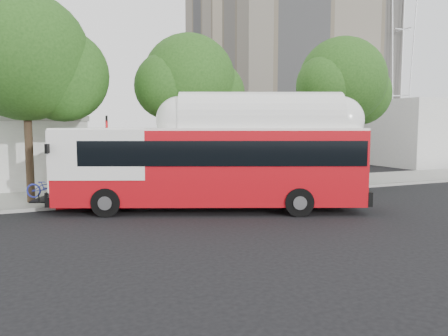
# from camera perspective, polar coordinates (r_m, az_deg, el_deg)

# --- Properties ---
(ground) EXTENTS (120.00, 120.00, 0.00)m
(ground) POSITION_cam_1_polar(r_m,az_deg,el_deg) (19.12, 4.16, -5.70)
(ground) COLOR black
(ground) RESTS_ON ground
(sidewalk) EXTENTS (60.00, 5.00, 0.15)m
(sidewalk) POSITION_cam_1_polar(r_m,az_deg,el_deg) (24.97, -2.69, -2.81)
(sidewalk) COLOR gray
(sidewalk) RESTS_ON ground
(curb_strip) EXTENTS (60.00, 0.30, 0.15)m
(curb_strip) POSITION_cam_1_polar(r_m,az_deg,el_deg) (22.58, -0.38, -3.72)
(curb_strip) COLOR gray
(curb_strip) RESTS_ON ground
(red_curb_segment) EXTENTS (10.00, 0.32, 0.16)m
(red_curb_segment) POSITION_cam_1_polar(r_m,az_deg,el_deg) (21.62, -7.76, -4.18)
(red_curb_segment) COLOR maroon
(red_curb_segment) RESTS_ON ground
(street_tree_left) EXTENTS (6.67, 5.80, 9.74)m
(street_tree_left) POSITION_cam_1_polar(r_m,az_deg,el_deg) (22.39, -23.30, 12.51)
(street_tree_left) COLOR #2D2116
(street_tree_left) RESTS_ON ground
(street_tree_mid) EXTENTS (5.75, 5.00, 8.62)m
(street_tree_mid) POSITION_cam_1_polar(r_m,az_deg,el_deg) (24.17, -3.72, 10.76)
(street_tree_mid) COLOR #2D2116
(street_tree_mid) RESTS_ON ground
(street_tree_right) EXTENTS (6.21, 5.40, 9.18)m
(street_tree_right) POSITION_cam_1_polar(r_m,az_deg,el_deg) (28.95, 15.83, 10.41)
(street_tree_right) COLOR #2D2116
(street_tree_right) RESTS_ON ground
(apartment_tower) EXTENTS (18.00, 18.00, 37.00)m
(apartment_tower) POSITION_cam_1_polar(r_m,az_deg,el_deg) (53.78, 7.95, 20.58)
(apartment_tower) COLOR tan
(apartment_tower) RESTS_ON ground
(horizon_block) EXTENTS (20.00, 12.00, 6.00)m
(horizon_block) POSITION_cam_1_polar(r_m,az_deg,el_deg) (50.56, 26.76, 4.23)
(horizon_block) COLOR silver
(horizon_block) RESTS_ON ground
(transit_bus) EXTENTS (13.89, 7.60, 4.15)m
(transit_bus) POSITION_cam_1_polar(r_m,az_deg,el_deg) (19.05, -1.54, 0.18)
(transit_bus) COLOR #B50C14
(transit_bus) RESTS_ON ground
(signal_pole) EXTENTS (0.12, 0.40, 4.19)m
(signal_pole) POSITION_cam_1_polar(r_m,az_deg,el_deg) (21.13, -14.96, 1.10)
(signal_pole) COLOR red
(signal_pole) RESTS_ON ground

